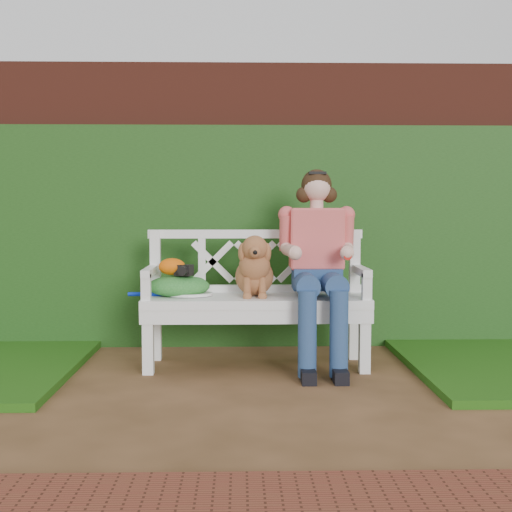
{
  "coord_description": "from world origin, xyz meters",
  "views": [
    {
      "loc": [
        -0.02,
        -3.64,
        1.07
      ],
      "look_at": [
        0.08,
        0.94,
        0.75
      ],
      "focal_mm": 48.0,
      "sensor_mm": 36.0,
      "label": 1
    }
  ],
  "objects": [
    {
      "name": "ivy_hedge",
      "position": [
        0.0,
        1.68,
        0.85
      ],
      "size": [
        10.0,
        0.18,
        1.7
      ],
      "primitive_type": "cube",
      "color": "#225118",
      "rests_on": "ground"
    },
    {
      "name": "dog",
      "position": [
        0.07,
        0.93,
        0.69
      ],
      "size": [
        0.29,
        0.39,
        0.42
      ],
      "primitive_type": null,
      "rotation": [
        0.0,
        0.0,
        0.03
      ],
      "color": "#A37324",
      "rests_on": "garden_bench"
    },
    {
      "name": "green_bag",
      "position": [
        -0.44,
        0.94,
        0.55
      ],
      "size": [
        0.45,
        0.36,
        0.14
      ],
      "primitive_type": null,
      "rotation": [
        0.0,
        0.0,
        -0.1
      ],
      "color": "#1E9623",
      "rests_on": "garden_bench"
    },
    {
      "name": "seated_woman",
      "position": [
        0.49,
        0.92,
        0.64
      ],
      "size": [
        0.76,
        0.86,
        1.27
      ],
      "primitive_type": null,
      "rotation": [
        0.0,
        0.0,
        0.37
      ],
      "color": "#EE4E78",
      "rests_on": "ground"
    },
    {
      "name": "tennis_racket",
      "position": [
        -0.4,
        0.94,
        0.49
      ],
      "size": [
        0.64,
        0.44,
        0.03
      ],
      "primitive_type": null,
      "rotation": [
        0.0,
        0.0,
        -0.35
      ],
      "color": "white",
      "rests_on": "garden_bench"
    },
    {
      "name": "ground",
      "position": [
        0.0,
        0.0,
        0.0
      ],
      "size": [
        60.0,
        60.0,
        0.0
      ],
      "primitive_type": "plane",
      "color": "#4A321A"
    },
    {
      "name": "brick_wall",
      "position": [
        0.0,
        1.9,
        1.1
      ],
      "size": [
        10.0,
        0.3,
        2.2
      ],
      "primitive_type": "cube",
      "color": "#5E261A",
      "rests_on": "ground"
    },
    {
      "name": "camera_item",
      "position": [
        -0.4,
        0.91,
        0.66
      ],
      "size": [
        0.13,
        0.11,
        0.07
      ],
      "primitive_type": "cube",
      "rotation": [
        0.0,
        0.0,
        -0.34
      ],
      "color": "black",
      "rests_on": "green_bag"
    },
    {
      "name": "garden_bench",
      "position": [
        0.08,
        0.94,
        0.24
      ],
      "size": [
        1.59,
        0.63,
        0.48
      ],
      "primitive_type": null,
      "rotation": [
        0.0,
        0.0,
        0.02
      ],
      "color": "white",
      "rests_on": "ground"
    },
    {
      "name": "baseball_glove",
      "position": [
        -0.48,
        0.93,
        0.68
      ],
      "size": [
        0.21,
        0.17,
        0.11
      ],
      "primitive_type": "ellipsoid",
      "rotation": [
        0.0,
        0.0,
        0.24
      ],
      "color": "#DD5808",
      "rests_on": "green_bag"
    }
  ]
}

